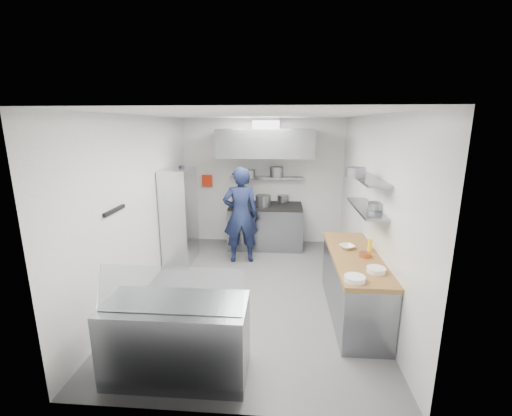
# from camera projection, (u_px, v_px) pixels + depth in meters

# --- Properties ---
(floor) EXTENTS (5.00, 5.00, 0.00)m
(floor) POSITION_uv_depth(u_px,v_px,m) (253.00, 290.00, 5.65)
(floor) COLOR #48484A
(floor) RESTS_ON ground
(ceiling) EXTENTS (5.00, 5.00, 0.00)m
(ceiling) POSITION_uv_depth(u_px,v_px,m) (253.00, 115.00, 4.99)
(ceiling) COLOR silver
(ceiling) RESTS_ON wall_back
(wall_back) EXTENTS (3.60, 2.80, 0.02)m
(wall_back) POSITION_uv_depth(u_px,v_px,m) (262.00, 182.00, 7.74)
(wall_back) COLOR white
(wall_back) RESTS_ON floor
(wall_front) EXTENTS (3.60, 2.80, 0.02)m
(wall_front) POSITION_uv_depth(u_px,v_px,m) (228.00, 277.00, 2.90)
(wall_front) COLOR white
(wall_front) RESTS_ON floor
(wall_left) EXTENTS (2.80, 5.00, 0.02)m
(wall_left) POSITION_uv_depth(u_px,v_px,m) (141.00, 206.00, 5.45)
(wall_left) COLOR white
(wall_left) RESTS_ON floor
(wall_right) EXTENTS (2.80, 5.00, 0.02)m
(wall_right) POSITION_uv_depth(u_px,v_px,m) (371.00, 210.00, 5.19)
(wall_right) COLOR white
(wall_right) RESTS_ON floor
(gas_range) EXTENTS (1.60, 0.80, 0.90)m
(gas_range) POSITION_uv_depth(u_px,v_px,m) (266.00, 227.00, 7.57)
(gas_range) COLOR gray
(gas_range) RESTS_ON floor
(cooktop) EXTENTS (1.57, 0.78, 0.06)m
(cooktop) POSITION_uv_depth(u_px,v_px,m) (266.00, 206.00, 7.46)
(cooktop) COLOR black
(cooktop) RESTS_ON gas_range
(stock_pot_left) EXTENTS (0.31, 0.31, 0.20)m
(stock_pot_left) POSITION_uv_depth(u_px,v_px,m) (240.00, 200.00, 7.40)
(stock_pot_left) COLOR slate
(stock_pot_left) RESTS_ON cooktop
(stock_pot_mid) EXTENTS (0.32, 0.32, 0.24)m
(stock_pot_mid) POSITION_uv_depth(u_px,v_px,m) (263.00, 201.00, 7.29)
(stock_pot_mid) COLOR slate
(stock_pot_mid) RESTS_ON cooktop
(stock_pot_right) EXTENTS (0.25, 0.25, 0.16)m
(stock_pot_right) POSITION_uv_depth(u_px,v_px,m) (283.00, 199.00, 7.68)
(stock_pot_right) COLOR slate
(stock_pot_right) RESTS_ON cooktop
(over_range_shelf) EXTENTS (1.60, 0.30, 0.04)m
(over_range_shelf) POSITION_uv_depth(u_px,v_px,m) (266.00, 178.00, 7.55)
(over_range_shelf) COLOR gray
(over_range_shelf) RESTS_ON wall_back
(shelf_pot_a) EXTENTS (0.28, 0.28, 0.18)m
(shelf_pot_a) POSITION_uv_depth(u_px,v_px,m) (249.00, 174.00, 7.32)
(shelf_pot_a) COLOR slate
(shelf_pot_a) RESTS_ON over_range_shelf
(shelf_pot_b) EXTENTS (0.30, 0.30, 0.22)m
(shelf_pot_b) POSITION_uv_depth(u_px,v_px,m) (277.00, 172.00, 7.48)
(shelf_pot_b) COLOR slate
(shelf_pot_b) RESTS_ON over_range_shelf
(extractor_hood) EXTENTS (1.90, 1.15, 0.55)m
(extractor_hood) POSITION_uv_depth(u_px,v_px,m) (266.00, 143.00, 6.96)
(extractor_hood) COLOR gray
(extractor_hood) RESTS_ON wall_back
(hood_duct) EXTENTS (0.55, 0.55, 0.24)m
(hood_duct) POSITION_uv_depth(u_px,v_px,m) (266.00, 124.00, 7.09)
(hood_duct) COLOR slate
(hood_duct) RESTS_ON extractor_hood
(red_firebox) EXTENTS (0.22, 0.10, 0.26)m
(red_firebox) POSITION_uv_depth(u_px,v_px,m) (207.00, 181.00, 7.77)
(red_firebox) COLOR red
(red_firebox) RESTS_ON wall_back
(chef) EXTENTS (0.76, 0.57, 1.89)m
(chef) POSITION_uv_depth(u_px,v_px,m) (241.00, 215.00, 6.65)
(chef) COLOR #121936
(chef) RESTS_ON floor
(wire_rack) EXTENTS (0.50, 0.90, 1.85)m
(wire_rack) POSITION_uv_depth(u_px,v_px,m) (180.00, 216.00, 6.65)
(wire_rack) COLOR silver
(wire_rack) RESTS_ON floor
(rack_bin_a) EXTENTS (0.18, 0.22, 0.20)m
(rack_bin_a) POSITION_uv_depth(u_px,v_px,m) (178.00, 225.00, 6.51)
(rack_bin_a) COLOR white
(rack_bin_a) RESTS_ON wire_rack
(rack_bin_b) EXTENTS (0.16, 0.20, 0.18)m
(rack_bin_b) POSITION_uv_depth(u_px,v_px,m) (181.00, 196.00, 6.69)
(rack_bin_b) COLOR yellow
(rack_bin_b) RESTS_ON wire_rack
(rack_jar) EXTENTS (0.11, 0.11, 0.18)m
(rack_jar) POSITION_uv_depth(u_px,v_px,m) (182.00, 171.00, 6.56)
(rack_jar) COLOR black
(rack_jar) RESTS_ON wire_rack
(knife_strip) EXTENTS (0.04, 0.55, 0.05)m
(knife_strip) POSITION_uv_depth(u_px,v_px,m) (114.00, 210.00, 4.54)
(knife_strip) COLOR black
(knife_strip) RESTS_ON wall_left
(prep_counter_base) EXTENTS (0.62, 2.00, 0.84)m
(prep_counter_base) POSITION_uv_depth(u_px,v_px,m) (353.00, 286.00, 4.86)
(prep_counter_base) COLOR gray
(prep_counter_base) RESTS_ON floor
(prep_counter_top) EXTENTS (0.65, 2.04, 0.06)m
(prep_counter_top) POSITION_uv_depth(u_px,v_px,m) (355.00, 257.00, 4.75)
(prep_counter_top) COLOR olive
(prep_counter_top) RESTS_ON prep_counter_base
(plate_stack_a) EXTENTS (0.24, 0.24, 0.06)m
(plate_stack_a) POSITION_uv_depth(u_px,v_px,m) (355.00, 279.00, 3.94)
(plate_stack_a) COLOR white
(plate_stack_a) RESTS_ON prep_counter_top
(plate_stack_b) EXTENTS (0.23, 0.23, 0.06)m
(plate_stack_b) POSITION_uv_depth(u_px,v_px,m) (376.00, 270.00, 4.18)
(plate_stack_b) COLOR white
(plate_stack_b) RESTS_ON prep_counter_top
(copper_pan) EXTENTS (0.16, 0.16, 0.06)m
(copper_pan) POSITION_uv_depth(u_px,v_px,m) (365.00, 255.00, 4.67)
(copper_pan) COLOR #C46337
(copper_pan) RESTS_ON prep_counter_top
(squeeze_bottle) EXTENTS (0.06, 0.06, 0.18)m
(squeeze_bottle) POSITION_uv_depth(u_px,v_px,m) (370.00, 245.00, 4.87)
(squeeze_bottle) COLOR yellow
(squeeze_bottle) RESTS_ON prep_counter_top
(mixing_bowl) EXTENTS (0.27, 0.27, 0.05)m
(mixing_bowl) POSITION_uv_depth(u_px,v_px,m) (347.00, 247.00, 4.99)
(mixing_bowl) COLOR white
(mixing_bowl) RESTS_ON prep_counter_top
(wall_shelf_lower) EXTENTS (0.30, 1.30, 0.04)m
(wall_shelf_lower) POSITION_uv_depth(u_px,v_px,m) (366.00, 208.00, 4.88)
(wall_shelf_lower) COLOR gray
(wall_shelf_lower) RESTS_ON wall_right
(wall_shelf_upper) EXTENTS (0.30, 1.30, 0.04)m
(wall_shelf_upper) POSITION_uv_depth(u_px,v_px,m) (368.00, 179.00, 4.78)
(wall_shelf_upper) COLOR gray
(wall_shelf_upper) RESTS_ON wall_right
(shelf_pot_c) EXTENTS (0.22, 0.22, 0.10)m
(shelf_pot_c) POSITION_uv_depth(u_px,v_px,m) (377.00, 206.00, 4.70)
(shelf_pot_c) COLOR slate
(shelf_pot_c) RESTS_ON wall_shelf_lower
(shelf_pot_d) EXTENTS (0.28, 0.28, 0.14)m
(shelf_pot_d) POSITION_uv_depth(u_px,v_px,m) (355.00, 172.00, 4.78)
(shelf_pot_d) COLOR slate
(shelf_pot_d) RESTS_ON wall_shelf_upper
(display_case) EXTENTS (1.50, 0.70, 0.85)m
(display_case) POSITION_uv_depth(u_px,v_px,m) (177.00, 339.00, 3.66)
(display_case) COLOR gray
(display_case) RESTS_ON floor
(display_glass) EXTENTS (1.47, 0.19, 0.42)m
(display_glass) POSITION_uv_depth(u_px,v_px,m) (170.00, 289.00, 3.39)
(display_glass) COLOR silver
(display_glass) RESTS_ON display_case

